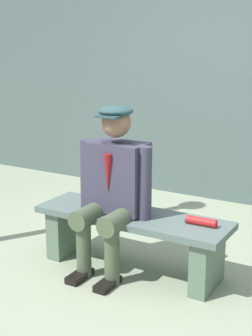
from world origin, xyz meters
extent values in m
plane|color=gray|center=(0.00, 0.00, 0.00)|extent=(30.00, 30.00, 0.00)
cube|color=#50625E|center=(0.00, 0.00, 0.42)|extent=(1.50, 0.46, 0.05)
cube|color=#546C57|center=(-0.61, 0.00, 0.20)|extent=(0.12, 0.39, 0.40)
cube|color=#546C57|center=(0.61, 0.00, 0.20)|extent=(0.12, 0.39, 0.40)
cube|color=#39374A|center=(0.12, 0.00, 0.72)|extent=(0.44, 0.26, 0.53)
cylinder|color=#1E2338|center=(0.12, 0.00, 0.95)|extent=(0.24, 0.24, 0.06)
cone|color=maroon|center=(0.12, 0.14, 0.78)|extent=(0.07, 0.07, 0.29)
sphere|color=#8C664C|center=(0.12, 0.02, 1.13)|extent=(0.22, 0.22, 0.22)
ellipsoid|color=#264144|center=(0.12, 0.02, 1.22)|extent=(0.26, 0.26, 0.08)
cube|color=#264144|center=(0.12, 0.12, 1.19)|extent=(0.18, 0.10, 0.02)
cylinder|color=#45553D|center=(0.00, 0.14, 0.46)|extent=(0.15, 0.46, 0.15)
cylinder|color=#45553D|center=(0.00, 0.28, 0.23)|extent=(0.11, 0.11, 0.46)
cube|color=black|center=(0.00, 0.34, 0.03)|extent=(0.10, 0.24, 0.05)
cylinder|color=#39374A|center=(-0.13, 0.04, 0.70)|extent=(0.11, 0.12, 0.57)
cylinder|color=#45553D|center=(0.24, 0.14, 0.46)|extent=(0.15, 0.46, 0.15)
cylinder|color=#45553D|center=(0.24, 0.28, 0.23)|extent=(0.11, 0.11, 0.46)
cube|color=black|center=(0.24, 0.34, 0.03)|extent=(0.10, 0.24, 0.05)
cylinder|color=#39374A|center=(0.37, 0.04, 0.70)|extent=(0.10, 0.11, 0.56)
cylinder|color=#B21E1E|center=(-0.54, -0.04, 0.48)|extent=(0.23, 0.06, 0.06)
cube|color=#495A58|center=(0.00, -2.09, 1.24)|extent=(12.00, 0.24, 2.48)
camera|label=1|loc=(-1.72, 3.02, 1.69)|focal=52.47mm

